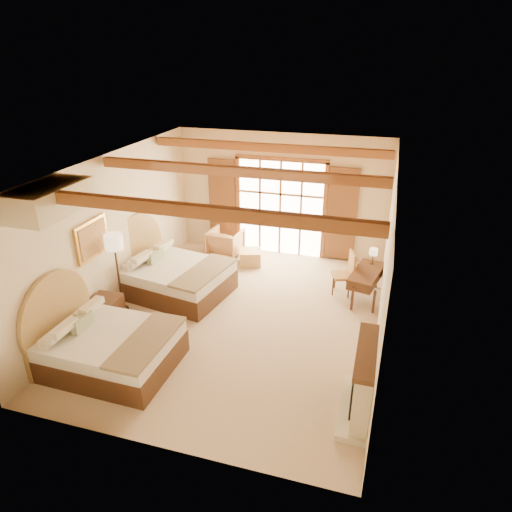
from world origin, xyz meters
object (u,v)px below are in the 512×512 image
at_px(bed_near, 102,343).
at_px(nightstand, 107,312).
at_px(desk, 366,284).
at_px(armchair, 226,243).
at_px(bed_far, 169,274).

bearing_deg(bed_near, nightstand, 121.29).
xyz_separation_m(bed_near, nightstand, (-0.61, 1.05, -0.11)).
distance_m(bed_near, desk, 5.59).
bearing_deg(armchair, bed_far, 80.30).
distance_m(nightstand, armchair, 3.98).
bearing_deg(bed_far, desk, 22.51).
relative_size(bed_near, nightstand, 3.37).
height_order(bed_near, nightstand, bed_near).
relative_size(bed_near, bed_far, 0.87).
xyz_separation_m(bed_near, desk, (4.23, 3.66, -0.07)).
distance_m(bed_near, bed_far, 2.71).
xyz_separation_m(bed_far, nightstand, (-0.55, -1.66, -0.12)).
height_order(bed_near, bed_far, bed_far).
relative_size(bed_far, armchair, 3.03).
xyz_separation_m(bed_near, armchair, (0.51, 4.87, -0.05)).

